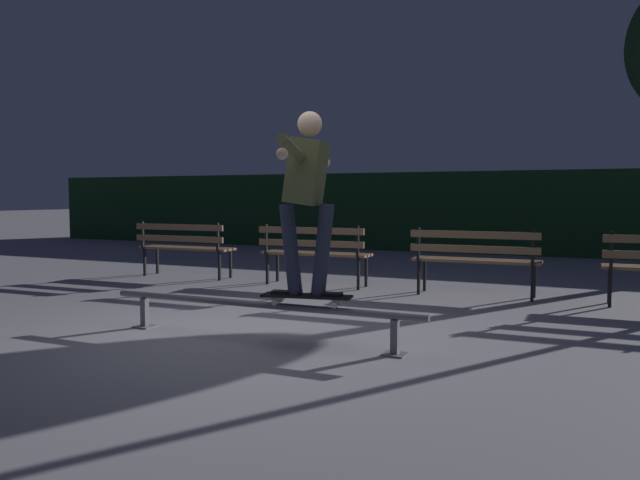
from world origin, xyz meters
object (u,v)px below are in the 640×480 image
skateboarder (307,187)px  park_bench_leftmost (184,244)px  park_bench_right_center (475,255)px  skateboard (307,297)px  grind_rail (258,309)px  park_bench_left_center (314,249)px

skateboarder → park_bench_leftmost: size_ratio=0.97×
park_bench_right_center → skateboard: bearing=-104.2°
grind_rail → park_bench_left_center: bearing=106.8°
skateboard → park_bench_left_center: size_ratio=0.50×
skateboarder → park_bench_leftmost: bearing=139.3°
skateboard → skateboarder: (0.00, 0.00, 0.94)m
skateboarder → park_bench_leftmost: skateboarder is taller
park_bench_left_center → park_bench_right_center: bearing=0.0°
grind_rail → park_bench_leftmost: 4.55m
grind_rail → park_bench_right_center: (1.30, 3.20, 0.26)m
grind_rail → skateboarder: 1.19m
skateboard → park_bench_leftmost: bearing=139.3°
park_bench_left_center → skateboarder: bearing=-65.5°
park_bench_left_center → park_bench_right_center: 2.26m
skateboarder → park_bench_right_center: (0.81, 3.20, -0.82)m
park_bench_right_center → skateboarder: bearing=-104.2°
skateboard → park_bench_leftmost: 4.91m
skateboard → park_bench_leftmost: park_bench_leftmost is taller
park_bench_left_center → park_bench_right_center: (2.26, 0.00, 0.00)m
skateboarder → park_bench_left_center: 3.61m
park_bench_leftmost → park_bench_left_center: (2.26, 0.00, 0.00)m
park_bench_leftmost → park_bench_right_center: (4.53, 0.00, 0.00)m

